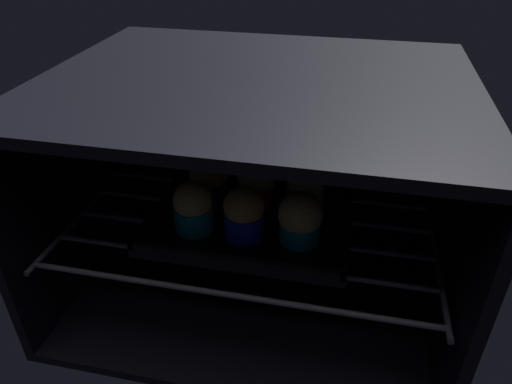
# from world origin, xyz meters

# --- Properties ---
(oven_cavity) EXTENTS (0.59, 0.47, 0.37)m
(oven_cavity) POSITION_xyz_m (0.00, 0.26, 0.17)
(oven_cavity) COLOR black
(oven_cavity) RESTS_ON ground
(oven_rack) EXTENTS (0.55, 0.42, 0.01)m
(oven_rack) POSITION_xyz_m (0.00, 0.22, 0.14)
(oven_rack) COLOR #42424C
(oven_rack) RESTS_ON oven_cavity
(baking_tray) EXTENTS (0.30, 0.30, 0.02)m
(baking_tray) POSITION_xyz_m (0.00, 0.22, 0.15)
(baking_tray) COLOR black
(baking_tray) RESTS_ON oven_rack
(muffin_row0_col0) EXTENTS (0.06, 0.06, 0.08)m
(muffin_row0_col0) POSITION_xyz_m (-0.07, 0.14, 0.19)
(muffin_row0_col0) COLOR #0C8C84
(muffin_row0_col0) RESTS_ON baking_tray
(muffin_row0_col1) EXTENTS (0.06, 0.06, 0.08)m
(muffin_row0_col1) POSITION_xyz_m (-0.00, 0.14, 0.19)
(muffin_row0_col1) COLOR #1928B7
(muffin_row0_col1) RESTS_ON baking_tray
(muffin_row0_col2) EXTENTS (0.06, 0.06, 0.07)m
(muffin_row0_col2) POSITION_xyz_m (0.08, 0.14, 0.19)
(muffin_row0_col2) COLOR #0C8C84
(muffin_row0_col2) RESTS_ON baking_tray
(muffin_row1_col0) EXTENTS (0.06, 0.06, 0.08)m
(muffin_row1_col0) POSITION_xyz_m (-0.07, 0.22, 0.19)
(muffin_row1_col0) COLOR #1928B7
(muffin_row1_col0) RESTS_ON baking_tray
(muffin_row1_col1) EXTENTS (0.06, 0.06, 0.08)m
(muffin_row1_col1) POSITION_xyz_m (0.00, 0.22, 0.19)
(muffin_row1_col1) COLOR red
(muffin_row1_col1) RESTS_ON baking_tray
(muffin_row1_col2) EXTENTS (0.06, 0.06, 0.08)m
(muffin_row1_col2) POSITION_xyz_m (0.07, 0.22, 0.19)
(muffin_row1_col2) COLOR silver
(muffin_row1_col2) RESTS_ON baking_tray
(muffin_row2_col0) EXTENTS (0.06, 0.06, 0.07)m
(muffin_row2_col0) POSITION_xyz_m (-0.07, 0.29, 0.19)
(muffin_row2_col0) COLOR #1928B7
(muffin_row2_col0) RESTS_ON baking_tray
(muffin_row2_col1) EXTENTS (0.06, 0.06, 0.08)m
(muffin_row2_col1) POSITION_xyz_m (-0.00, 0.29, 0.19)
(muffin_row2_col1) COLOR #1928B7
(muffin_row2_col1) RESTS_ON baking_tray
(muffin_row2_col2) EXTENTS (0.06, 0.06, 0.08)m
(muffin_row2_col2) POSITION_xyz_m (0.08, 0.29, 0.19)
(muffin_row2_col2) COLOR #1928B7
(muffin_row2_col2) RESTS_ON baking_tray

